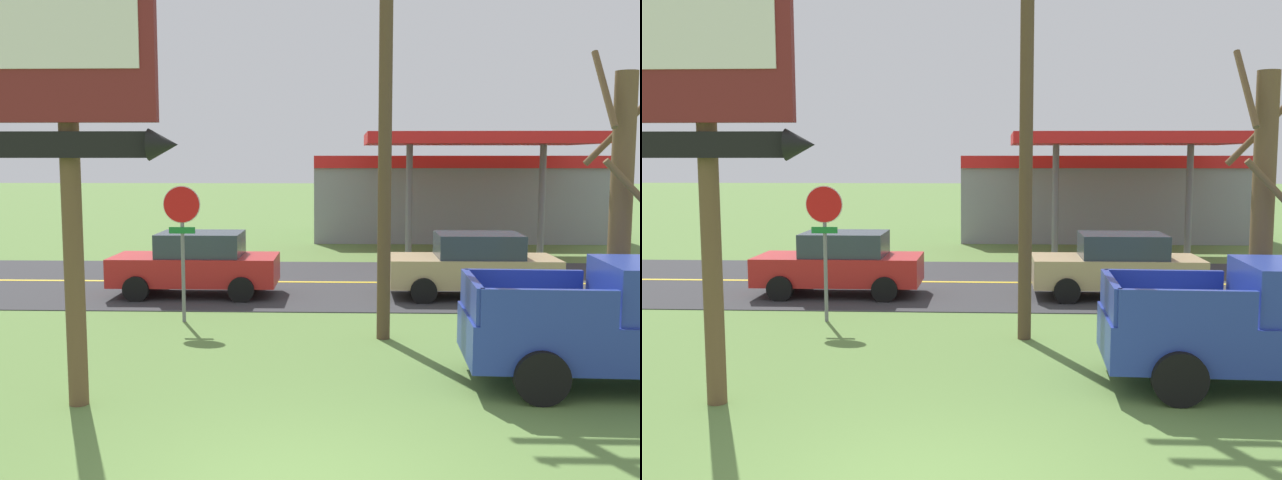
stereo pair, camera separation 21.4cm
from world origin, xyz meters
The scene contains 10 objects.
road_asphalt centered at (0.00, 13.00, 0.01)m, with size 140.00×8.00×0.02m, color #333335.
road_centre_line centered at (0.00, 13.00, 0.02)m, with size 126.00×0.20×0.01m, color gold.
motel_sign centered at (-3.24, 2.56, 4.36)m, with size 2.87×0.54×6.42m.
stop_sign centered at (-2.95, 7.99, 2.03)m, with size 0.80×0.08×2.95m.
utility_pole centered at (1.29, 6.68, 4.43)m, with size 1.85×0.26×8.29m.
bare_tree centered at (5.54, 5.91, 2.71)m, with size 1.55×1.97×5.48m.
gas_station centered at (5.26, 24.90, 1.94)m, with size 12.00×11.50×4.40m.
pickup_blue_parked_on_lawn centered at (5.09, 3.83, 0.96)m, with size 5.27×2.39×1.96m.
car_tan_near_lane centered at (3.79, 11.00, 0.83)m, with size 4.20×2.00×1.64m.
car_red_mid_lane centered at (-3.27, 11.00, 0.83)m, with size 4.20×2.00×1.64m.
Camera 1 is at (0.54, -7.42, 3.57)m, focal length 40.96 mm.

